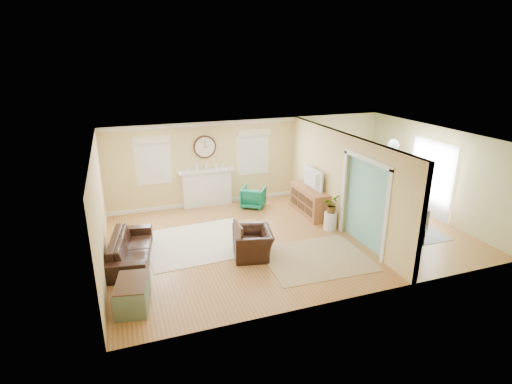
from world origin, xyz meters
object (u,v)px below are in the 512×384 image
green_chair (253,197)px  eames_chair (253,243)px  sofa (131,248)px  credenza (310,201)px  dining_table (387,214)px

green_chair → eames_chair: bearing=103.9°
sofa → credenza: bearing=-67.9°
credenza → dining_table: bearing=-42.9°
dining_table → sofa: bearing=102.3°
sofa → eames_chair: eames_chair is taller
sofa → dining_table: (6.74, -0.29, 0.04)m
sofa → credenza: credenza is taller
eames_chair → credenza: credenza is taller
eames_chair → green_chair: (1.05, 3.00, -0.01)m
sofa → dining_table: bearing=-83.4°
eames_chair → green_chair: eames_chair is taller
sofa → green_chair: 4.40m
sofa → credenza: 5.28m
sofa → green_chair: green_chair is taller
green_chair → credenza: credenza is taller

